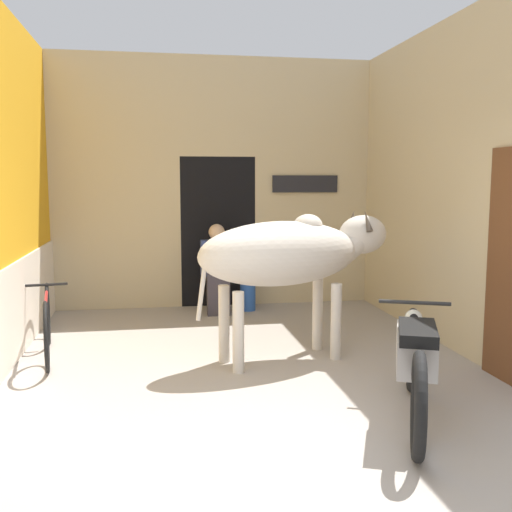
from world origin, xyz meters
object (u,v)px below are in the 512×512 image
(motorcycle_near, at_px, (415,360))
(shopkeeper_seated, at_px, (217,266))
(cow, at_px, (291,254))
(plastic_stool, at_px, (248,293))
(bicycle, at_px, (47,323))

(motorcycle_near, relative_size, shopkeeper_seated, 1.57)
(cow, xyz_separation_m, plastic_stool, (-0.07, 2.34, -0.83))
(motorcycle_near, xyz_separation_m, shopkeeper_seated, (-1.08, 3.89, 0.18))
(shopkeeper_seated, bearing_deg, bicycle, -138.36)
(cow, height_order, motorcycle_near, cow)
(motorcycle_near, xyz_separation_m, plastic_stool, (-0.64, 4.01, -0.22))
(bicycle, bearing_deg, motorcycle_near, -35.68)
(cow, bearing_deg, plastic_stool, 91.70)
(shopkeeper_seated, distance_m, plastic_stool, 0.60)
(cow, relative_size, plastic_stool, 4.62)
(bicycle, height_order, plastic_stool, bicycle)
(cow, relative_size, bicycle, 1.26)
(cow, xyz_separation_m, bicycle, (-2.44, 0.49, -0.73))
(motorcycle_near, bearing_deg, cow, 108.95)
(shopkeeper_seated, bearing_deg, motorcycle_near, -74.45)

